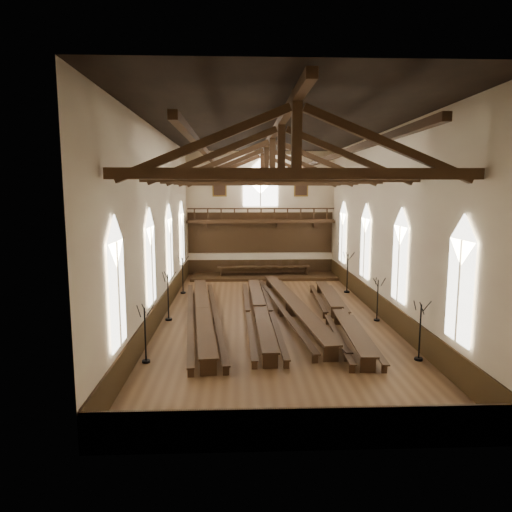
{
  "coord_description": "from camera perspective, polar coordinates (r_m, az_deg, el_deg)",
  "views": [
    {
      "loc": [
        -1.79,
        -24.24,
        6.9
      ],
      "look_at": [
        -0.8,
        1.5,
        3.17
      ],
      "focal_mm": 32.0,
      "sensor_mm": 36.0,
      "label": 1
    }
  ],
  "objects": [
    {
      "name": "ground",
      "position": [
        25.26,
        1.96,
        -7.61
      ],
      "size": [
        26.0,
        26.0,
        0.0
      ],
      "primitive_type": "plane",
      "color": "brown",
      "rests_on": "ground"
    },
    {
      "name": "room_walls",
      "position": [
        24.31,
        2.04,
        7.2
      ],
      "size": [
        26.0,
        26.0,
        26.0
      ],
      "color": "beige",
      "rests_on": "ground"
    },
    {
      "name": "wainscot_band",
      "position": [
        25.11,
        1.97,
        -6.29
      ],
      "size": [
        12.0,
        26.0,
        1.2
      ],
      "color": "#362510",
      "rests_on": "ground"
    },
    {
      "name": "side_windows",
      "position": [
        24.51,
        2.0,
        0.83
      ],
      "size": [
        11.85,
        19.8,
        4.5
      ],
      "color": "white",
      "rests_on": "room_walls"
    },
    {
      "name": "end_window",
      "position": [
        37.18,
        0.56,
        8.74
      ],
      "size": [
        2.8,
        0.12,
        3.8
      ],
      "color": "silver",
      "rests_on": "room_walls"
    },
    {
      "name": "minstrels_gallery",
      "position": [
        37.06,
        0.57,
        3.61
      ],
      "size": [
        11.8,
        1.24,
        3.7
      ],
      "color": "#362111",
      "rests_on": "room_walls"
    },
    {
      "name": "portraits",
      "position": [
        37.18,
        0.56,
        8.55
      ],
      "size": [
        7.75,
        0.09,
        1.45
      ],
      "color": "brown",
      "rests_on": "room_walls"
    },
    {
      "name": "roof_trusses",
      "position": [
        24.34,
        2.06,
        11.34
      ],
      "size": [
        11.7,
        25.7,
        2.8
      ],
      "color": "#362111",
      "rests_on": "room_walls"
    },
    {
      "name": "refectory_row_a",
      "position": [
        24.28,
        -6.72,
        -6.9
      ],
      "size": [
        2.38,
        14.96,
        0.8
      ],
      "color": "#362111",
      "rests_on": "ground"
    },
    {
      "name": "refectory_row_b",
      "position": [
        24.67,
        0.46,
        -6.68
      ],
      "size": [
        1.62,
        14.43,
        0.75
      ],
      "color": "#362111",
      "rests_on": "ground"
    },
    {
      "name": "refectory_row_c",
      "position": [
        25.59,
        4.52,
        -6.06
      ],
      "size": [
        2.39,
        15.06,
        0.81
      ],
      "color": "#362111",
      "rests_on": "ground"
    },
    {
      "name": "refectory_row_d",
      "position": [
        24.63,
        10.27,
        -6.85
      ],
      "size": [
        1.85,
        14.39,
        0.74
      ],
      "color": "#362111",
      "rests_on": "ground"
    },
    {
      "name": "dais",
      "position": [
        36.33,
        0.98,
        -2.53
      ],
      "size": [
        11.4,
        3.18,
        0.21
      ],
      "primitive_type": "cube",
      "color": "#362510",
      "rests_on": "ground"
    },
    {
      "name": "high_table",
      "position": [
        36.21,
        0.99,
        -1.45
      ],
      "size": [
        7.44,
        1.23,
        0.69
      ],
      "color": "#362111",
      "rests_on": "dais"
    },
    {
      "name": "high_chairs",
      "position": [
        36.94,
        0.92,
        -1.34
      ],
      "size": [
        6.74,
        0.45,
        0.99
      ],
      "color": "#362111",
      "rests_on": "dais"
    },
    {
      "name": "candelabrum_left_near",
      "position": [
        19.17,
        -13.64,
        -10.76
      ],
      "size": [
        0.7,
        0.72,
        2.41
      ],
      "color": "black",
      "rests_on": "ground"
    },
    {
      "name": "candelabrum_left_mid",
      "position": [
        24.85,
        -10.9,
        -6.1
      ],
      "size": [
        0.73,
        0.81,
        2.65
      ],
      "color": "black",
      "rests_on": "ground"
    },
    {
      "name": "candelabrum_left_far",
      "position": [
        31.06,
        -9.13,
        -3.23
      ],
      "size": [
        0.75,
        0.77,
        2.57
      ],
      "color": "black",
      "rests_on": "ground"
    },
    {
      "name": "candelabrum_right_near",
      "position": [
        20.02,
        19.75,
        -10.13
      ],
      "size": [
        0.73,
        0.74,
        2.48
      ],
      "color": "black",
      "rests_on": "ground"
    },
    {
      "name": "candelabrum_right_mid",
      "position": [
        25.18,
        14.91,
        -6.27
      ],
      "size": [
        0.7,
        0.68,
        2.34
      ],
      "color": "black",
      "rests_on": "ground"
    },
    {
      "name": "candelabrum_right_far",
      "position": [
        31.51,
        11.32,
        -2.99
      ],
      "size": [
        0.8,
        0.85,
        2.8
      ],
      "color": "black",
      "rests_on": "ground"
    }
  ]
}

